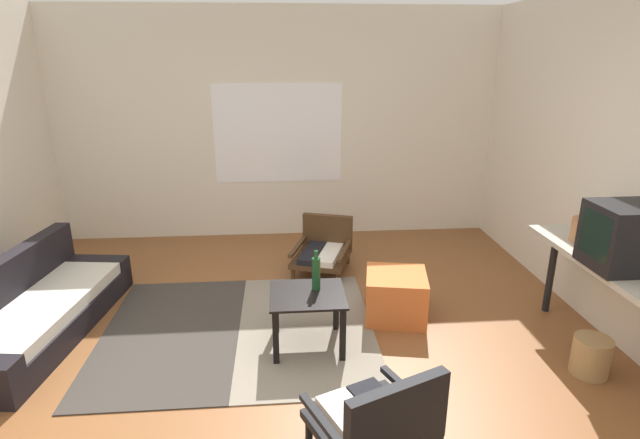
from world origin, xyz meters
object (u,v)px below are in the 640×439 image
object	(u,v)px
wicker_basket	(591,356)
couch	(35,311)
clay_vase	(585,229)
armchair_by_window	(323,248)
coffee_table	(308,305)
console_shelf	(616,273)
crt_television	(630,237)
ottoman_orange	(396,296)
glass_bottle	(316,273)
armchair_striped_foreground	(378,421)

from	to	relation	value
wicker_basket	couch	bearing A→B (deg)	168.12
clay_vase	armchair_by_window	bearing A→B (deg)	143.07
coffee_table	armchair_by_window	size ratio (longest dim) A/B	0.74
console_shelf	crt_television	distance (m)	0.31
coffee_table	wicker_basket	xyz separation A→B (m)	(1.98, -0.51, -0.21)
crt_television	ottoman_orange	bearing A→B (deg)	148.30
clay_vase	glass_bottle	xyz separation A→B (m)	(-2.07, 0.03, -0.31)
couch	coffee_table	distance (m)	2.21
coffee_table	armchair_striped_foreground	xyz separation A→B (m)	(0.32, -1.17, -0.10)
couch	wicker_basket	world-z (taller)	couch
glass_bottle	armchair_by_window	bearing A→B (deg)	82.76
console_shelf	couch	bearing A→B (deg)	170.29
couch	glass_bottle	distance (m)	2.30
clay_vase	wicker_basket	xyz separation A→B (m)	(-0.16, -0.56, -0.76)
armchair_striped_foreground	glass_bottle	distance (m)	1.31
armchair_striped_foreground	glass_bottle	world-z (taller)	glass_bottle
ottoman_orange	crt_television	xyz separation A→B (m)	(1.36, -0.84, 0.81)
ottoman_orange	console_shelf	size ratio (longest dim) A/B	0.30
ottoman_orange	wicker_basket	xyz separation A→B (m)	(1.20, -0.91, -0.06)
console_shelf	armchair_striped_foreground	bearing A→B (deg)	-156.46
console_shelf	clay_vase	distance (m)	0.46
coffee_table	crt_television	world-z (taller)	crt_television
coffee_table	couch	bearing A→B (deg)	170.64
console_shelf	clay_vase	bearing A→B (deg)	90.00
armchair_by_window	ottoman_orange	bearing A→B (deg)	-63.76
armchair_by_window	crt_television	xyz separation A→B (m)	(1.89, -1.91, 0.78)
armchair_by_window	crt_television	size ratio (longest dim) A/B	1.50
armchair_by_window	wicker_basket	world-z (taller)	armchair_by_window
coffee_table	console_shelf	distance (m)	2.20
glass_bottle	ottoman_orange	bearing A→B (deg)	24.08
armchair_striped_foreground	wicker_basket	size ratio (longest dim) A/B	2.81
console_shelf	glass_bottle	bearing A→B (deg)	167.57
console_shelf	glass_bottle	world-z (taller)	console_shelf
couch	clay_vase	xyz separation A→B (m)	(4.32, -0.32, 0.69)
couch	ottoman_orange	bearing A→B (deg)	0.63
console_shelf	wicker_basket	distance (m)	0.61
armchair_striped_foreground	clay_vase	xyz separation A→B (m)	(1.82, 1.22, 0.64)
couch	glass_bottle	world-z (taller)	glass_bottle
coffee_table	glass_bottle	size ratio (longest dim) A/B	1.80
crt_television	clay_vase	xyz separation A→B (m)	(0.00, 0.49, -0.12)
ottoman_orange	armchair_by_window	bearing A→B (deg)	116.24
coffee_table	crt_television	distance (m)	2.28
crt_television	wicker_basket	xyz separation A→B (m)	(-0.16, -0.07, -0.87)
glass_bottle	wicker_basket	xyz separation A→B (m)	(1.90, -0.59, -0.45)
armchair_by_window	console_shelf	world-z (taller)	console_shelf
armchair_striped_foreground	crt_television	bearing A→B (deg)	21.74
coffee_table	ottoman_orange	world-z (taller)	coffee_table
coffee_table	crt_television	bearing A→B (deg)	-11.85
console_shelf	glass_bottle	distance (m)	2.12
armchair_by_window	clay_vase	distance (m)	2.46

